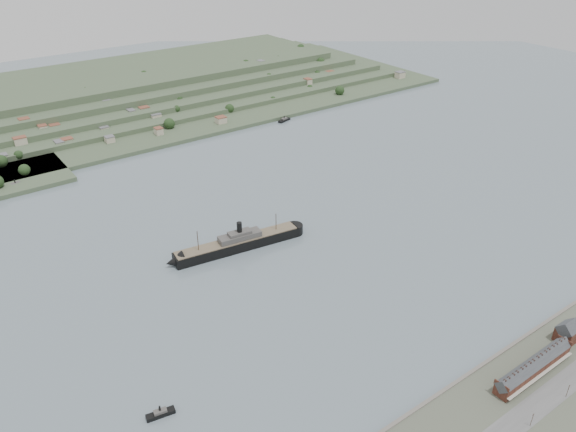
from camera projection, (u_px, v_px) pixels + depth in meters
ground at (336, 235)px, 414.76m from camera, size 1400.00×1400.00×0.00m
near_shore at (576, 389)px, 282.27m from camera, size 220.00×80.00×2.60m
terrace_row at (533, 367)px, 287.54m from camera, size 55.60×9.80×11.07m
gabled_building at (567, 332)px, 308.95m from camera, size 10.40×10.18×14.09m
far_peninsula at (150, 89)px, 701.13m from camera, size 760.00×309.00×30.00m
steamship at (234, 244)px, 395.34m from camera, size 104.44×25.73×25.11m
tugboat at (161, 413)px, 268.09m from camera, size 14.31×6.05×6.25m
ferry_west at (16, 185)px, 484.94m from camera, size 19.20×9.76×6.94m
ferry_east at (284, 120)px, 631.62m from camera, size 17.63×9.32×6.37m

